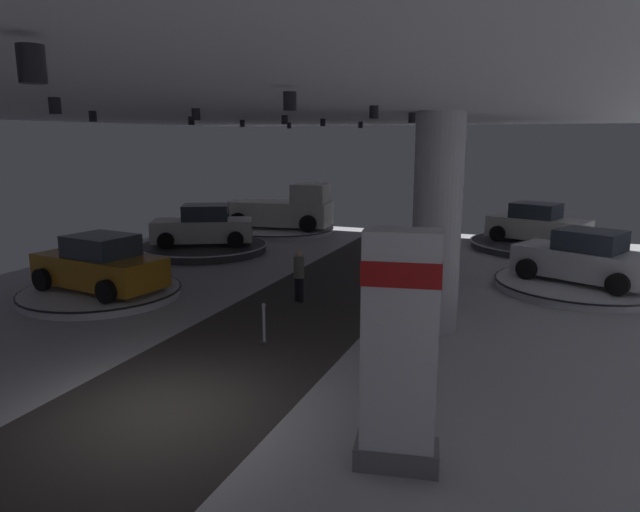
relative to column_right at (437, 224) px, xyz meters
The scene contains 17 objects.
ground 8.00m from the column_right, 119.99° to the right, with size 24.00×44.00×0.06m.
ceiling_with_spotlights 8.01m from the column_right, 119.99° to the right, with size 24.00×44.00×0.39m.
column_right is the anchor object (origin of this frame).
brand_sign_pylon 6.72m from the column_right, 84.14° to the right, with size 1.36×0.86×3.63m.
display_platform_deep_right 13.06m from the column_right, 79.69° to the left, with size 5.79×5.79×0.33m.
display_car_deep_right 12.92m from the column_right, 79.82° to the left, with size 4.56×3.27×1.71m.
display_platform_mid_left 10.50m from the column_right, behind, with size 4.86×4.86×0.28m.
display_car_mid_left 10.29m from the column_right, behind, with size 4.41×2.70×1.71m.
display_platform_far_left 13.16m from the column_right, 149.67° to the left, with size 5.48×5.48×0.36m.
display_car_far_left 12.99m from the column_right, 149.55° to the left, with size 4.56×3.59×1.71m.
display_platform_far_right 7.30m from the column_right, 56.15° to the left, with size 5.46×5.46×0.27m.
display_car_far_right 7.04m from the column_right, 55.89° to the left, with size 4.57×3.50×1.71m.
display_platform_deep_left 16.51m from the column_right, 129.52° to the left, with size 5.68×5.68×0.26m.
pickup_truck_deep_left 16.21m from the column_right, 128.55° to the left, with size 5.52×3.19×2.30m.
visitor_walking_near 4.73m from the column_right, 166.77° to the left, with size 0.32×0.32×1.59m.
stanchion_a 4.36m from the column_right, 100.05° to the right, with size 0.28×0.28×1.01m.
stanchion_b 5.04m from the column_right, 143.83° to the right, with size 0.28×0.28×1.01m.
Camera 1 is at (6.25, -7.97, 4.90)m, focal length 32.38 mm.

